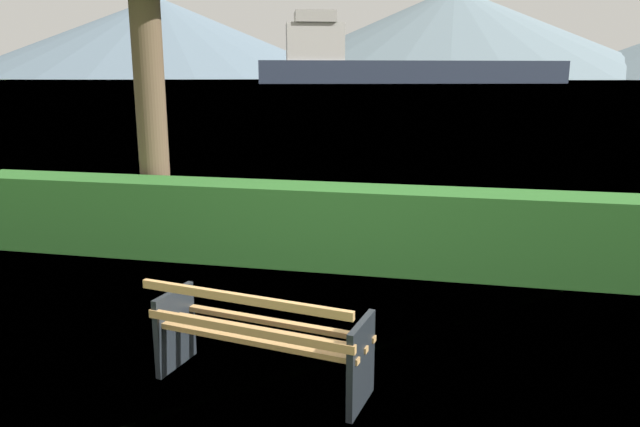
# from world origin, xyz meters

# --- Properties ---
(ground_plane) EXTENTS (1400.00, 1400.00, 0.00)m
(ground_plane) POSITION_xyz_m (0.00, 0.00, 0.00)
(ground_plane) COLOR #567A38
(water_surface) EXTENTS (620.00, 620.00, 0.00)m
(water_surface) POSITION_xyz_m (0.00, 308.37, 0.00)
(water_surface) COLOR #6B8EA3
(water_surface) RESTS_ON ground_plane
(park_bench) EXTENTS (1.80, 0.86, 0.87)m
(park_bench) POSITION_xyz_m (-0.01, -0.06, 0.43)
(park_bench) COLOR tan
(park_bench) RESTS_ON ground_plane
(hedge_row) EXTENTS (10.41, 0.71, 1.04)m
(hedge_row) POSITION_xyz_m (0.00, 3.12, 0.52)
(hedge_row) COLOR #2D6B28
(hedge_row) RESTS_ON ground_plane
(cargo_ship_large) EXTENTS (101.24, 43.21, 22.57)m
(cargo_ship_large) POSITION_xyz_m (-19.22, 197.65, 6.31)
(cargo_ship_large) COLOR #2D384C
(cargo_ship_large) RESTS_ON water_surface
(fishing_boat_near) EXTENTS (6.93, 6.04, 1.13)m
(fishing_boat_near) POSITION_xyz_m (24.04, 232.02, 0.42)
(fishing_boat_near) COLOR #B2332D
(fishing_boat_near) RESTS_ON water_surface
(distant_hills) EXTENTS (1000.51, 453.46, 82.73)m
(distant_hills) POSITION_xyz_m (28.36, 555.87, 40.46)
(distant_hills) COLOR slate
(distant_hills) RESTS_ON ground_plane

